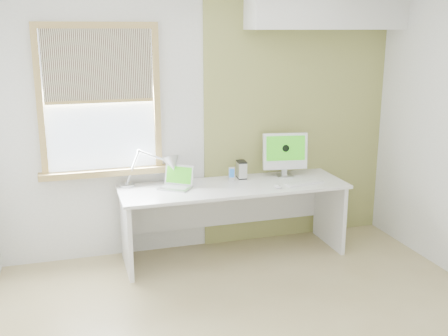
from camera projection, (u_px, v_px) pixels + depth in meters
name	position (u px, v px, depth m)	size (l,w,h in m)	color
room	(268.00, 163.00, 3.69)	(4.04, 3.54, 2.64)	tan
accent_wall	(296.00, 117.00, 5.58)	(2.00, 0.02, 2.60)	#989A4C
soffit	(326.00, 7.00, 5.20)	(1.60, 0.40, 0.42)	white
window	(100.00, 102.00, 4.94)	(1.20, 0.14, 1.42)	olive
desk	(232.00, 202.00, 5.28)	(2.20, 0.70, 0.73)	white
desk_lamp	(164.00, 166.00, 5.12)	(0.62, 0.30, 0.36)	#BBBDC0
laptop	(177.00, 182.00, 5.08)	(0.37, 0.36, 0.21)	#BBBDC0
phone_dock	(232.00, 177.00, 5.31)	(0.09, 0.09, 0.14)	#BBBDC0
external_drive	(241.00, 170.00, 5.40)	(0.09, 0.14, 0.18)	#BBBDC0
imac	(285.00, 152.00, 5.44)	(0.46, 0.18, 0.45)	#BBBDC0
keyboard	(304.00, 183.00, 5.22)	(0.41, 0.18, 0.02)	white
mouse	(278.00, 186.00, 5.08)	(0.06, 0.10, 0.03)	white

